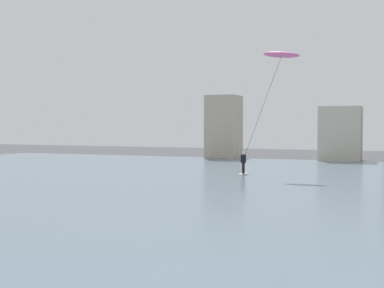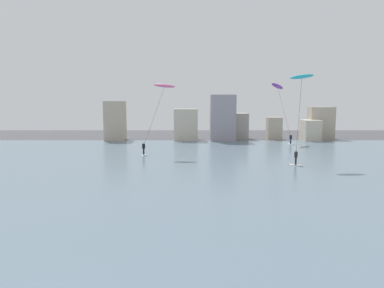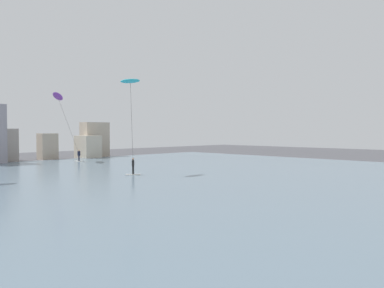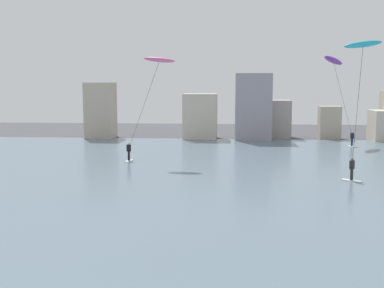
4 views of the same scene
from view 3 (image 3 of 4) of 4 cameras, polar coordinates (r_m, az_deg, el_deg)
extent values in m
cube|color=slate|center=(32.61, -19.82, -5.84)|extent=(84.00, 52.00, 0.10)
cube|color=#A89E93|center=(61.48, -26.35, -0.15)|extent=(3.33, 3.74, 4.72)
cube|color=#B7A893|center=(63.13, -20.64, -0.34)|extent=(2.53, 2.16, 4.02)
cube|color=beige|center=(64.40, -15.19, -0.41)|extent=(2.82, 3.91, 3.63)
cube|color=#B7A893|center=(67.53, -14.23, 0.65)|extent=(4.35, 2.52, 5.85)
cube|color=silver|center=(56.42, -16.42, -2.47)|extent=(0.73, 1.46, 0.06)
cylinder|color=#191E33|center=(56.39, -16.42, -2.04)|extent=(0.20, 0.20, 0.78)
cube|color=#191E33|center=(56.35, -16.43, -1.34)|extent=(0.38, 0.29, 0.60)
sphere|color=tan|center=(56.33, -16.43, -0.92)|extent=(0.20, 0.20, 0.20)
cylinder|color=#333333|center=(57.03, -17.86, 2.63)|extent=(1.73, 2.69, 7.96)
ellipsoid|color=purple|center=(58.03, -19.27, 6.68)|extent=(3.15, 3.53, 1.21)
cube|color=silver|center=(38.20, -8.72, -4.49)|extent=(1.35, 1.25, 0.06)
cylinder|color=black|center=(38.15, -8.73, -3.87)|extent=(0.20, 0.20, 0.78)
cube|color=black|center=(38.09, -8.73, -2.83)|extent=(0.39, 0.40, 0.60)
sphere|color=#9E7051|center=(38.06, -8.74, -2.22)|extent=(0.20, 0.20, 0.20)
cylinder|color=#333333|center=(38.75, -8.93, 3.18)|extent=(0.78, 1.42, 8.12)
ellipsoid|color=#28B2C6|center=(39.84, -9.13, 9.21)|extent=(2.82, 1.36, 0.89)
camera|label=1|loc=(16.40, 45.49, -0.62)|focal=50.28mm
camera|label=2|loc=(13.81, 75.29, 10.46)|focal=33.49mm
camera|label=4|loc=(14.81, 55.63, 10.13)|focal=44.92mm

